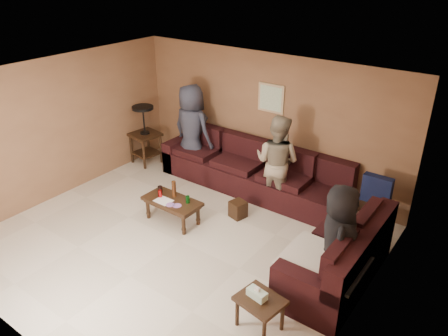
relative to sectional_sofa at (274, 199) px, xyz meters
name	(u,v)px	position (x,y,z in m)	size (l,w,h in m)	color
room	(173,142)	(-0.81, -1.52, 1.34)	(5.60, 5.50, 2.50)	beige
sectional_sofa	(274,199)	(0.00, 0.00, 0.00)	(4.65, 2.90, 0.97)	black
coffee_table	(172,203)	(-1.27, -1.15, 0.02)	(0.98, 0.50, 0.69)	#331E11
end_table_left	(145,134)	(-3.26, 0.23, 0.33)	(0.62, 0.62, 1.25)	#331E11
side_table_right	(260,302)	(1.12, -2.26, 0.06)	(0.59, 0.51, 0.58)	#331E11
waste_bin	(238,209)	(-0.47, -0.40, -0.18)	(0.24, 0.24, 0.29)	#331E11
wall_art	(271,98)	(-0.71, 0.96, 1.37)	(0.52, 0.04, 0.52)	tan
person_left	(192,130)	(-2.19, 0.48, 0.58)	(0.89, 0.58, 1.82)	#303342
person_middle	(277,162)	(-0.17, 0.32, 0.51)	(0.81, 0.63, 1.67)	gray
person_right	(338,240)	(1.54, -1.10, 0.44)	(0.75, 0.49, 1.54)	black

